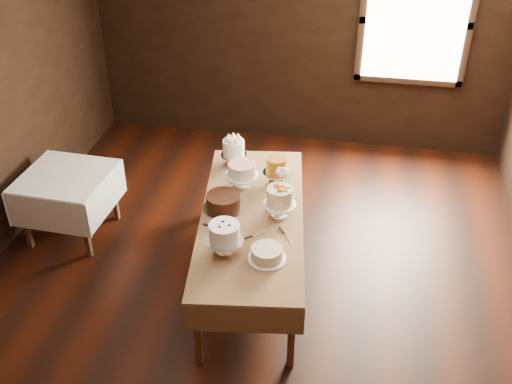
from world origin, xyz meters
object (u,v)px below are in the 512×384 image
at_px(cake_meringue, 234,153).
at_px(display_table, 252,219).
at_px(flower_vase, 283,196).
at_px(cake_swirl, 225,240).
at_px(cake_server_e, 220,229).
at_px(cake_server_b, 288,238).
at_px(cake_server_d, 277,200).
at_px(cake_lattice, 242,176).
at_px(cake_cream, 267,254).
at_px(side_table, 66,182).
at_px(cake_server_a, 260,233).
at_px(cake_caramel, 276,172).
at_px(cake_flowers, 279,204).
at_px(cake_chocolate, 223,202).

bearing_deg(cake_meringue, display_table, -67.53).
bearing_deg(flower_vase, cake_swirl, -113.56).
bearing_deg(cake_server_e, flower_vase, 63.16).
bearing_deg(cake_server_b, cake_server_d, 164.31).
xyz_separation_m(display_table, cake_server_d, (0.18, 0.25, 0.05)).
xyz_separation_m(cake_server_e, flower_vase, (0.45, 0.50, 0.06)).
distance_m(cake_meringue, cake_lattice, 0.42).
xyz_separation_m(cake_cream, flower_vase, (0.00, 0.81, 0.02)).
height_order(side_table, cake_server_a, cake_server_a).
distance_m(cake_lattice, cake_server_a, 0.75).
relative_size(cake_lattice, cake_server_e, 1.49).
bearing_deg(flower_vase, cake_caramel, 110.01).
bearing_deg(cake_cream, cake_swirl, 175.76).
bearing_deg(cake_swirl, cake_server_e, 110.48).
xyz_separation_m(cake_flowers, cake_server_b, (0.12, -0.31, -0.12)).
xyz_separation_m(cake_swirl, cake_server_a, (0.23, 0.29, -0.12)).
bearing_deg(cake_chocolate, cake_meringue, 95.67).
bearing_deg(cake_server_d, cake_server_e, 165.93).
height_order(display_table, side_table, display_table).
height_order(cake_meringue, cake_cream, cake_meringue).
bearing_deg(cake_caramel, cake_lattice, -161.66).
bearing_deg(cake_swirl, flower_vase, 66.44).
relative_size(cake_server_a, cake_server_d, 1.00).
bearing_deg(display_table, cake_server_b, -38.17).
relative_size(cake_lattice, cake_swirl, 1.16).
xyz_separation_m(cake_caramel, cake_swirl, (-0.23, -1.08, 0.00)).
bearing_deg(cake_flowers, side_table, 171.97).
bearing_deg(flower_vase, cake_server_d, 168.32).
xyz_separation_m(side_table, flower_vase, (2.12, -0.09, 0.15)).
distance_m(cake_chocolate, cake_server_a, 0.48).
height_order(cake_server_b, flower_vase, flower_vase).
bearing_deg(cake_lattice, cake_server_d, -27.31).
height_order(cake_meringue, flower_vase, cake_meringue).
relative_size(display_table, cake_lattice, 6.52).
distance_m(side_table, flower_vase, 2.13).
height_order(display_table, cake_server_d, cake_server_d).
xyz_separation_m(cake_lattice, cake_swirl, (0.07, -0.98, 0.02)).
height_order(cake_lattice, cake_server_e, cake_lattice).
bearing_deg(display_table, side_table, 170.23).
bearing_deg(cake_chocolate, display_table, -9.09).
bearing_deg(cake_swirl, cake_server_d, 70.11).
distance_m(side_table, cake_server_e, 1.78).
xyz_separation_m(side_table, cake_cream, (2.12, -0.89, 0.14)).
height_order(cake_meringue, cake_flowers, cake_flowers).
relative_size(display_table, cake_flowers, 7.49).
bearing_deg(side_table, cake_chocolate, -9.88).
relative_size(side_table, cake_chocolate, 2.05).
distance_m(cake_meringue, cake_server_d, 0.77).
distance_m(cake_caramel, cake_chocolate, 0.63).
relative_size(side_table, cake_cream, 2.50).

